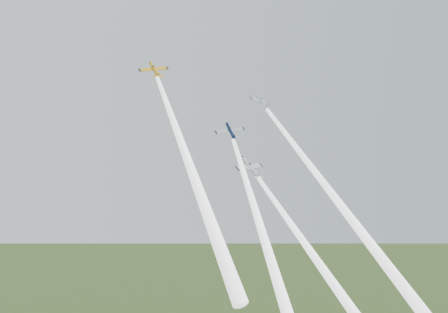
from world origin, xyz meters
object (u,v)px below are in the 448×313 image
plane_yellow (154,70)px  plane_navy (231,131)px  plane_silver_right (261,101)px  plane_silver_low (251,168)px

plane_yellow → plane_navy: plane_yellow is taller
plane_silver_right → plane_silver_low: (-7.77, -11.63, -18.20)m
plane_yellow → plane_silver_low: bearing=-33.5°
plane_silver_low → plane_silver_right: bearing=31.9°
plane_navy → plane_silver_right: size_ratio=1.11×
plane_silver_right → plane_silver_low: bearing=-145.8°
plane_yellow → plane_silver_right: plane_yellow is taller
plane_silver_low → plane_yellow: bearing=127.9°
plane_yellow → plane_silver_right: bearing=-4.5°
plane_silver_right → plane_silver_low: 22.95m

